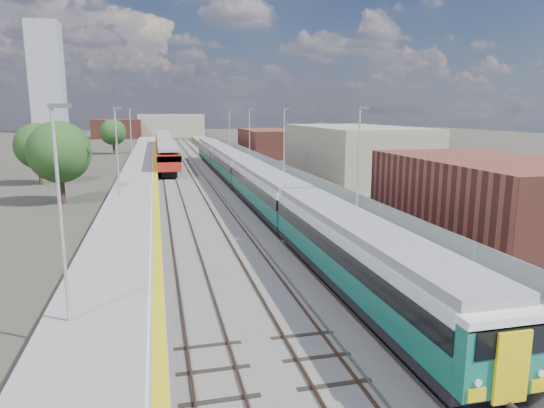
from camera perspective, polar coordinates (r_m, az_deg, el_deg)
name	(u,v)px	position (r m, az deg, el deg)	size (l,w,h in m)	color
ground	(216,179)	(60.09, -6.66, 2.99)	(320.00, 320.00, 0.00)	#47443A
ballast_bed	(195,176)	(62.33, -9.00, 3.25)	(10.50, 155.00, 0.06)	#565451
tracks	(199,174)	(64.03, -8.59, 3.53)	(8.96, 160.00, 0.17)	#4C3323
platform_right	(254,171)	(63.28, -2.19, 3.95)	(4.70, 155.00, 8.52)	slate
platform_left	(140,174)	(62.11, -15.28, 3.42)	(4.30, 155.00, 8.52)	slate
buildings	(114,101)	(148.14, -18.14, 11.40)	(72.00, 185.50, 40.00)	brown
green_train	(245,174)	(48.10, -3.19, 3.57)	(2.68, 74.84, 2.96)	black
red_train	(164,146)	(87.78, -12.54, 6.72)	(2.88, 58.35, 3.63)	black
tree_a	(59,152)	(46.82, -23.74, 5.61)	(5.44, 5.44, 7.37)	#382619
tree_b	(38,146)	(60.25, -25.82, 6.14)	(5.08, 5.08, 6.88)	#382619
tree_c	(113,132)	(97.45, -18.22, 8.04)	(4.90, 4.90, 6.64)	#382619
tree_d	(319,136)	(81.55, 5.58, 7.91)	(4.66, 4.66, 6.31)	#382619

